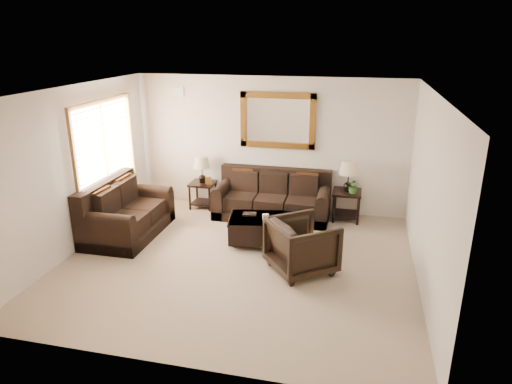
% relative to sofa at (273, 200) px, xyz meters
% --- Properties ---
extents(room, '(5.51, 5.01, 2.71)m').
position_rel_sofa_xyz_m(room, '(-0.17, -2.06, 1.02)').
color(room, '#86775D').
rests_on(room, ground).
extents(window, '(0.07, 1.96, 1.66)m').
position_rel_sofa_xyz_m(window, '(-2.87, -1.16, 1.22)').
color(window, white).
rests_on(window, room).
extents(mirror, '(1.50, 0.06, 1.10)m').
position_rel_sofa_xyz_m(mirror, '(-0.00, 0.41, 1.52)').
color(mirror, '#543910').
rests_on(mirror, room).
extents(air_vent, '(0.25, 0.02, 0.18)m').
position_rel_sofa_xyz_m(air_vent, '(-2.07, 0.42, 2.02)').
color(air_vent, '#999999').
rests_on(air_vent, room).
extents(sofa, '(2.24, 0.97, 0.92)m').
position_rel_sofa_xyz_m(sofa, '(0.00, 0.00, 0.00)').
color(sofa, black).
rests_on(sofa, room).
extents(loveseat, '(1.05, 1.78, 1.00)m').
position_rel_sofa_xyz_m(loveseat, '(-2.43, -1.48, 0.03)').
color(loveseat, black).
rests_on(loveseat, room).
extents(end_table_left, '(0.50, 0.50, 1.10)m').
position_rel_sofa_xyz_m(end_table_left, '(-1.52, 0.15, 0.38)').
color(end_table_left, black).
rests_on(end_table_left, room).
extents(end_table_right, '(0.54, 0.54, 1.19)m').
position_rel_sofa_xyz_m(end_table_right, '(1.44, 0.13, 0.44)').
color(end_table_right, black).
rests_on(end_table_right, room).
extents(coffee_table, '(1.49, 0.96, 0.59)m').
position_rel_sofa_xyz_m(coffee_table, '(0.19, -1.26, -0.04)').
color(coffee_table, black).
rests_on(coffee_table, room).
extents(armchair, '(1.20, 1.21, 0.91)m').
position_rel_sofa_xyz_m(armchair, '(0.86, -2.10, 0.13)').
color(armchair, black).
rests_on(armchair, floor).
extents(potted_plant, '(0.33, 0.35, 0.23)m').
position_rel_sofa_xyz_m(potted_plant, '(1.56, 0.03, 0.37)').
color(potted_plant, '#295A1E').
rests_on(potted_plant, end_table_right).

